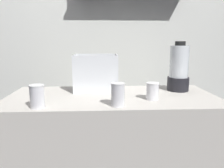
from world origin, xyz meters
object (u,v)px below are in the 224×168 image
at_px(carrot_display_bin, 97,79).
at_px(juice_cup_pomegranate_middle, 152,92).
at_px(juice_cup_beet_far_left, 37,98).
at_px(juice_cup_mango_left, 118,96).
at_px(blender_pitcher, 179,70).

height_order(carrot_display_bin, juice_cup_pomegranate_middle, carrot_display_bin).
height_order(juice_cup_beet_far_left, juice_cup_mango_left, juice_cup_mango_left).
bearing_deg(carrot_display_bin, juice_cup_mango_left, -73.02).
xyz_separation_m(blender_pitcher, juice_cup_mango_left, (-0.48, -0.37, -0.10)).
height_order(blender_pitcher, juice_cup_pomegranate_middle, blender_pitcher).
bearing_deg(blender_pitcher, carrot_display_bin, 176.63).
bearing_deg(blender_pitcher, juice_cup_pomegranate_middle, -135.29).
relative_size(carrot_display_bin, juice_cup_pomegranate_middle, 2.91).
distance_m(carrot_display_bin, blender_pitcher, 0.61).
bearing_deg(juice_cup_beet_far_left, blender_pitcher, 22.64).
bearing_deg(blender_pitcher, juice_cup_beet_far_left, -157.36).
height_order(carrot_display_bin, juice_cup_mango_left, carrot_display_bin).
xyz_separation_m(carrot_display_bin, blender_pitcher, (0.60, -0.04, 0.07)).
relative_size(blender_pitcher, juice_cup_beet_far_left, 2.79).
bearing_deg(carrot_display_bin, juice_cup_pomegranate_middle, -38.63).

